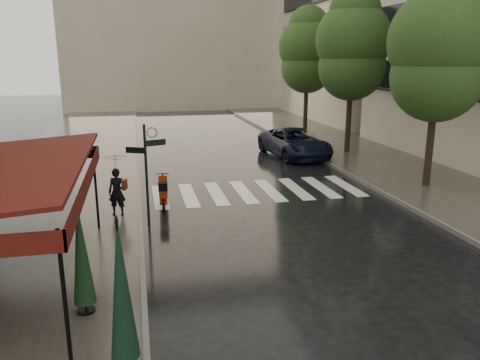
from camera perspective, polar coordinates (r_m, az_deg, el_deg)
name	(u,v)px	position (r m, az deg, el deg)	size (l,w,h in m)	color
ground	(202,262)	(11.93, -4.70, -9.93)	(120.00, 120.00, 0.00)	black
sidewalk_near	(72,165)	(23.49, -19.80, 1.71)	(6.00, 60.00, 0.12)	#38332D
sidewalk_far	(359,152)	(26.04, 14.36, 3.31)	(5.50, 60.00, 0.12)	#38332D
curb_near	(138,162)	(23.28, -12.35, 2.17)	(0.12, 60.00, 0.16)	#595651
curb_far	(310,154)	(24.91, 8.58, 3.14)	(0.12, 60.00, 0.16)	#595651
crosswalk	(257,191)	(18.02, 2.05, -1.33)	(7.85, 3.20, 0.01)	silver
signpost	(146,167)	(14.12, -11.35, 1.57)	(1.17, 0.29, 3.10)	black
haussmann_far	(359,3)	(41.12, 14.27, 20.16)	(8.00, 16.00, 18.50)	tan
backdrop_building	(176,5)	(49.23, -7.79, 20.33)	(22.00, 6.00, 20.00)	tan
tree_near	(440,48)	(19.23, 23.18, 14.57)	(3.80, 3.80, 7.99)	black
tree_mid	(353,45)	(25.26, 13.59, 15.66)	(3.80, 3.80, 8.34)	black
tree_far	(308,51)	(31.78, 8.24, 15.35)	(3.80, 3.80, 8.16)	black
pedestrian_with_umbrella	(115,166)	(15.02, -14.94, 1.60)	(1.07, 1.08, 2.37)	black
scooter	(163,194)	(16.09, -9.33, -1.66)	(0.44, 1.62, 1.07)	black
parked_car	(294,143)	(24.48, 6.66, 4.54)	(2.39, 5.18, 1.44)	black
parasol_front	(121,290)	(7.58, -14.25, -12.91)	(0.46, 0.46, 2.56)	black
parasol_back	(81,253)	(9.48, -18.80, -8.41)	(0.43, 0.43, 2.31)	black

